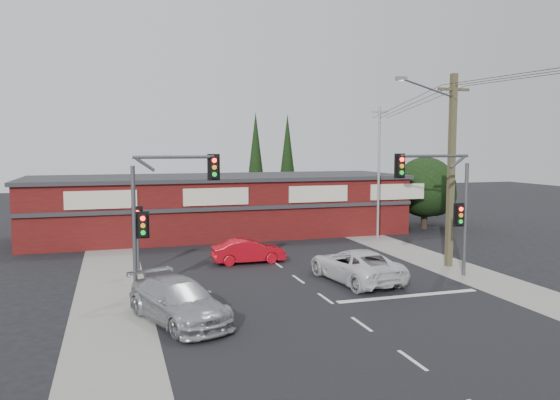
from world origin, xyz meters
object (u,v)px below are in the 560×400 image
object	(u,v)px
white_suv	(355,265)
silver_suv	(179,301)
utility_pole	(449,164)
shop_building	(220,205)
red_sedan	(248,251)

from	to	relation	value
white_suv	silver_suv	distance (m)	9.32
utility_pole	shop_building	bearing A→B (deg)	123.76
silver_suv	shop_building	world-z (taller)	shop_building
silver_suv	shop_building	bearing A→B (deg)	54.68
white_suv	red_sedan	size ratio (longest dim) A/B	1.39
silver_suv	shop_building	size ratio (longest dim) A/B	0.19
silver_suv	shop_building	distance (m)	19.75
white_suv	utility_pole	bearing A→B (deg)	-173.75
red_sedan	utility_pole	size ratio (longest dim) A/B	0.39
white_suv	utility_pole	size ratio (longest dim) A/B	0.55
silver_suv	utility_pole	distance (m)	16.06
red_sedan	silver_suv	bearing A→B (deg)	151.84
red_sedan	utility_pole	bearing A→B (deg)	-112.15
red_sedan	shop_building	xyz separation A→B (m)	(0.38, 10.04, 1.49)
white_suv	utility_pole	xyz separation A→B (m)	(5.92, 1.45, 4.64)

